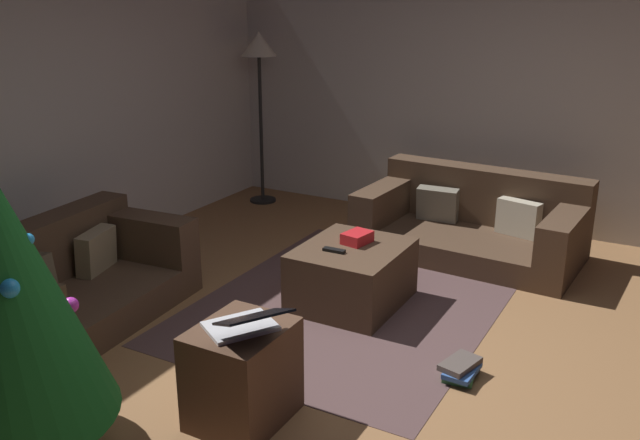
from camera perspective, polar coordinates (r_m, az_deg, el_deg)
The scene contains 13 objects.
ground_plane at distance 4.15m, azimuth 5.79°, elevation -12.97°, with size 6.40×6.40×0.00m, color brown.
rear_partition at distance 5.62m, azimuth -24.82°, elevation 8.03°, with size 6.40×0.12×2.60m, color #BCB7B2.
corner_partition at distance 6.61m, azimuth 17.28°, elevation 10.22°, with size 0.12×6.40×2.60m, color #B5B0AB.
couch_left at distance 5.00m, azimuth -20.10°, elevation -4.84°, with size 1.64×1.01×0.67m.
couch_right at distance 6.05m, azimuth 12.68°, elevation -0.25°, with size 1.08×1.87×0.69m.
ottoman at distance 4.95m, azimuth 2.68°, elevation -4.62°, with size 0.82×0.70×0.44m, color #473323.
gift_box at distance 4.94m, azimuth 3.12°, elevation -1.47°, with size 0.21×0.16×0.08m, color red.
tv_remote at distance 4.77m, azimuth 1.18°, elevation -2.54°, with size 0.05×0.16×0.02m, color black.
side_table at distance 3.67m, azimuth -6.49°, elevation -12.64°, with size 0.52×0.44×0.54m, color #4C3323.
laptop at distance 3.46m, azimuth -6.26°, elevation -8.52°, with size 0.51×0.54×0.19m.
book_stack at distance 4.18m, azimuth 11.63°, elevation -12.11°, with size 0.29×0.21×0.11m.
corner_lamp at distance 7.16m, azimuth -5.11°, elevation 13.32°, with size 0.36×0.36×1.78m.
area_rug at distance 5.04m, azimuth 2.65°, elevation -6.86°, with size 2.60×2.00×0.01m, color #4E3837.
Camera 1 is at (-3.27, -1.35, 2.16)m, focal length 38.38 mm.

